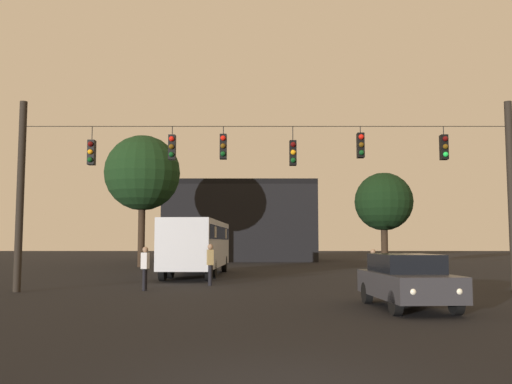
{
  "coord_description": "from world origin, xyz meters",
  "views": [
    {
      "loc": [
        -0.37,
        -7.33,
        1.87
      ],
      "look_at": [
        -0.41,
        17.55,
        4.08
      ],
      "focal_mm": 39.37,
      "sensor_mm": 36.0,
      "label": 1
    }
  ],
  "objects": [
    {
      "name": "corner_building",
      "position": [
        -1.91,
        49.31,
        3.88
      ],
      "size": [
        14.59,
        9.69,
        7.75
      ],
      "color": "black",
      "rests_on": "ground"
    },
    {
      "name": "ground_plane",
      "position": [
        0.0,
        24.5,
        0.0
      ],
      "size": [
        168.0,
        168.0,
        0.0
      ],
      "primitive_type": "plane",
      "color": "black",
      "rests_on": "ground"
    },
    {
      "name": "car_near_right",
      "position": [
        3.88,
        8.61,
        0.8
      ],
      "size": [
        2.05,
        4.42,
        1.52
      ],
      "color": "#2D2D33",
      "rests_on": "ground"
    },
    {
      "name": "city_bus",
      "position": [
        -3.6,
        23.92,
        1.87
      ],
      "size": [
        2.9,
        11.08,
        3.0
      ],
      "color": "#B7BCC6",
      "rests_on": "ground"
    },
    {
      "name": "pedestrian_crossing_left",
      "position": [
        4.61,
        16.64,
        0.87
      ],
      "size": [
        0.32,
        0.41,
        1.56
      ],
      "color": "black",
      "rests_on": "ground"
    },
    {
      "name": "tree_behind_building",
      "position": [
        9.44,
        35.63,
        4.92
      ],
      "size": [
        4.45,
        4.45,
        7.18
      ],
      "color": "#2D2116",
      "rests_on": "ground"
    },
    {
      "name": "tree_left_silhouette",
      "position": [
        -8.94,
        34.67,
        7.02
      ],
      "size": [
        5.67,
        5.67,
        9.89
      ],
      "color": "#2D2116",
      "rests_on": "ground"
    },
    {
      "name": "overhead_signal_span",
      "position": [
        -0.02,
        13.79,
        4.26
      ],
      "size": [
        18.89,
        0.44,
        7.24
      ],
      "color": "black",
      "rests_on": "ground"
    },
    {
      "name": "pedestrian_crossing_center",
      "position": [
        -2.34,
        16.92,
        1.01
      ],
      "size": [
        0.33,
        0.41,
        1.77
      ],
      "color": "black",
      "rests_on": "ground"
    },
    {
      "name": "pedestrian_crossing_right",
      "position": [
        -4.66,
        14.49,
        0.95
      ],
      "size": [
        0.28,
        0.39,
        1.68
      ],
      "color": "black",
      "rests_on": "ground"
    }
  ]
}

